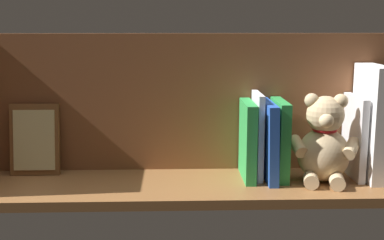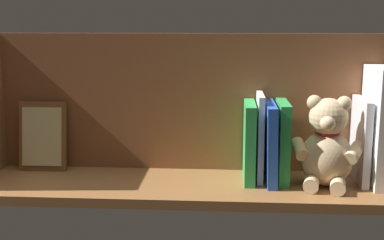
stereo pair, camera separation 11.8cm
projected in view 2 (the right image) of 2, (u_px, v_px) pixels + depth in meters
ground_plane at (192, 186)px, 121.47cm from camera, size 103.49×26.41×2.20cm
shelf_back_panel at (195, 102)px, 128.75cm from camera, size 103.49×1.50×33.96cm
dictionary_thick_white at (379, 126)px, 117.67cm from camera, size 4.54×15.71×26.83cm
book_0 at (361, 140)px, 119.73cm from camera, size 1.66×13.62×19.56cm
teddy_bear at (327, 147)px, 116.68cm from camera, size 16.42×14.95×20.70cm
book_1 at (282, 141)px, 120.92cm from camera, size 2.42×13.83×18.57cm
book_2 at (270, 143)px, 120.23cm from camera, size 2.63×15.67×18.40cm
book_3 at (260, 137)px, 122.01cm from camera, size 1.37×11.99×20.27cm
book_4 at (249, 142)px, 121.25cm from camera, size 2.42×14.24×18.32cm
picture_frame_leaning at (43, 136)px, 129.56cm from camera, size 11.79×3.92×17.35cm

